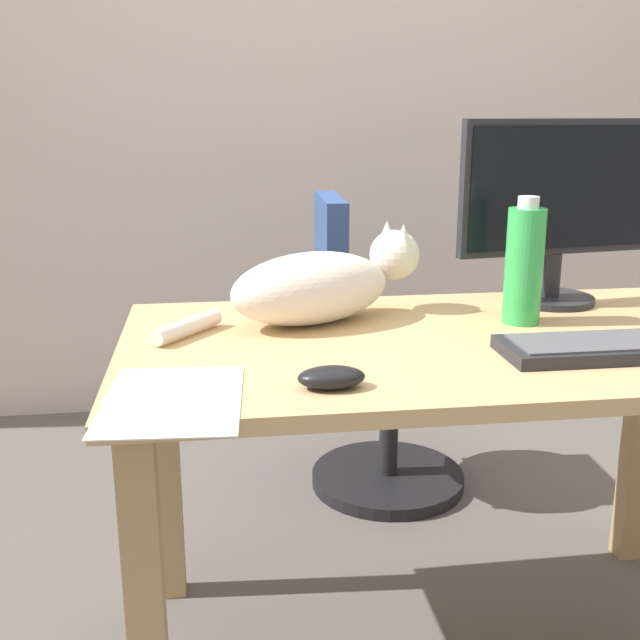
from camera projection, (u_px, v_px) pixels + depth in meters
back_wall at (335, 70)px, 2.84m from camera, size 6.00×0.04×2.60m
desk at (454, 389)px, 1.54m from camera, size 1.32×0.72×0.72m
office_chair at (374, 367)px, 2.34m from camera, size 0.48×0.48×0.92m
monitor at (558, 205)px, 1.72m from camera, size 0.48×0.20×0.42m
keyboard at (620, 347)px, 1.40m from camera, size 0.44×0.15×0.03m
cat at (320, 284)px, 1.60m from camera, size 0.57×0.31×0.20m
computer_mouse at (331, 377)px, 1.23m from camera, size 0.11×0.06×0.04m
paper_sheet at (173, 399)px, 1.18m from camera, size 0.23×0.31×0.00m
water_bottle at (524, 265)px, 1.58m from camera, size 0.08×0.08×0.26m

